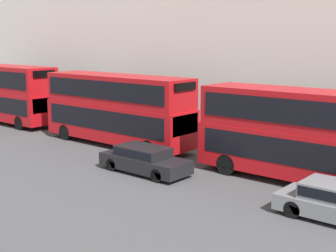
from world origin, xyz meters
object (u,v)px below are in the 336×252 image
object	(u,v)px
bus_leading	(317,134)
bus_third_in_queue	(6,91)
bus_second_in_queue	(117,107)
pedestrian	(144,127)
car_hatchback	(144,159)

from	to	relation	value
bus_leading	bus_third_in_queue	distance (m)	24.73
bus_second_in_queue	pedestrian	size ratio (longest dim) A/B	6.64
car_hatchback	bus_second_in_queue	bearing A→B (deg)	57.55
pedestrian	bus_third_in_queue	bearing A→B (deg)	101.44
bus_second_in_queue	car_hatchback	distance (m)	6.55
bus_second_in_queue	bus_third_in_queue	world-z (taller)	bus_third_in_queue
pedestrian	bus_second_in_queue	bearing A→B (deg)	-176.76
bus_second_in_queue	bus_third_in_queue	distance (m)	12.27
bus_third_in_queue	pedestrian	distance (m)	12.49
car_hatchback	bus_third_in_queue	bearing A→B (deg)	79.08
pedestrian	car_hatchback	bearing A→B (deg)	-136.86
pedestrian	bus_leading	bearing A→B (deg)	-101.03
car_hatchback	pedestrian	world-z (taller)	pedestrian
bus_leading	pedestrian	bearing A→B (deg)	78.97
bus_second_in_queue	bus_third_in_queue	size ratio (longest dim) A/B	1.03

